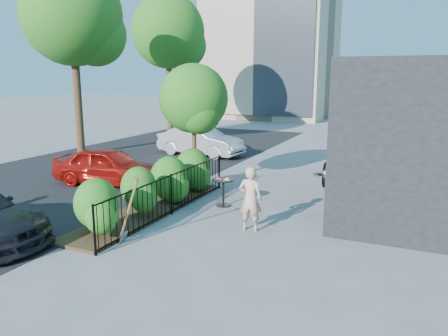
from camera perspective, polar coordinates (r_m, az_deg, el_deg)
The scene contains 13 objects.
ground at distance 11.08m, azimuth -0.11°, elevation -7.04°, with size 120.00×120.00×0.00m, color gray.
fence at distance 11.59m, azimuth -6.89°, elevation -3.37°, with size 0.05×6.05×1.10m.
planting_bed at distance 12.10m, azimuth -9.68°, elevation -5.36°, with size 1.30×6.00×0.08m, color #382616.
shrubs at distance 11.95m, azimuth -9.13°, elevation -2.28°, with size 1.10×5.60×1.24m.
patio_tree at distance 13.96m, azimuth -3.83°, elevation 8.48°, with size 2.20×2.20×3.94m.
street at distance 17.28m, azimuth -17.39°, elevation -0.61°, with size 9.00×30.00×0.01m, color black.
street_tree_near at distance 21.19m, azimuth -19.14°, elevation 17.62°, with size 4.40×4.40×8.28m.
street_tree_far at distance 27.58m, azimuth -7.23°, elevation 16.71°, with size 4.40×4.40×8.28m.
cafe_table at distance 12.25m, azimuth -0.08°, elevation -2.55°, with size 0.62×0.62×0.83m.
woman at distance 10.30m, azimuth 3.46°, elevation -4.02°, with size 0.57×0.37×1.55m, color tan.
shovel at distance 9.68m, azimuth -12.43°, elevation -5.93°, with size 0.54×0.20×1.55m.
car_red at distance 15.16m, azimuth -14.89°, elevation 0.25°, with size 1.49×3.71×1.26m, color #A7130D.
car_silver at distance 20.06m, azimuth -3.08°, elevation 3.54°, with size 1.41×4.04×1.33m, color #ACACB0.
Camera 1 is at (4.33, -9.53, 3.62)m, focal length 35.00 mm.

